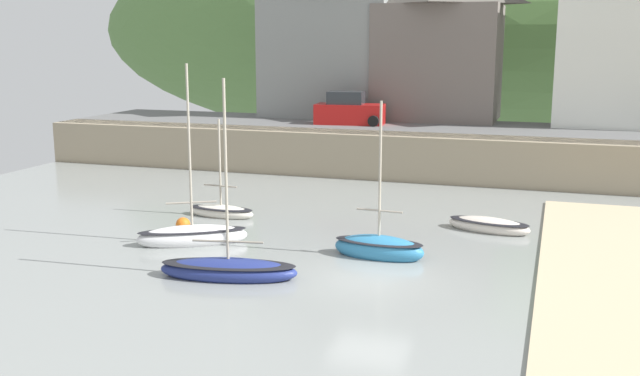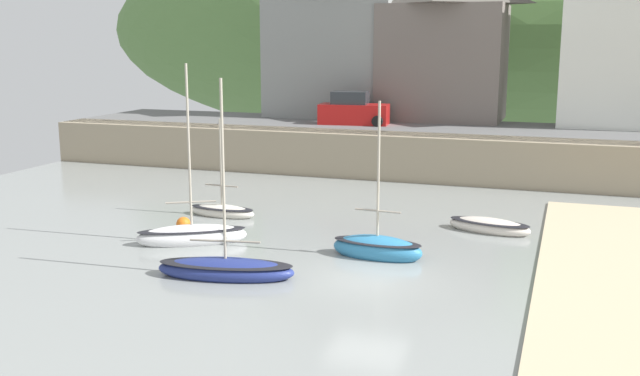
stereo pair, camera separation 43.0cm
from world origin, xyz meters
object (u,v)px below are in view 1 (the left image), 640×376
Objects in this scene: waterfront_building_left at (330,28)px; sailboat_tall_mast at (228,269)px; waterfront_building_centre at (439,43)px; fishing_boat_green at (489,225)px; dinghy_open_wooden at (221,211)px; mooring_buoy at (183,225)px; sailboat_blue_trim at (379,248)px; waterfront_building_right at (620,26)px; sailboat_far_left at (192,236)px; parked_car_near_slipway at (349,111)px.

sailboat_tall_mast is at bearing -79.43° from waterfront_building_left.
waterfront_building_centre is 2.72× the size of fishing_boat_green.
mooring_buoy is (-0.51, -2.40, -0.06)m from dinghy_open_wooden.
sailboat_blue_trim is at bearing -22.44° from dinghy_open_wooden.
dinghy_open_wooden is at bearing 157.89° from sailboat_blue_trim.
dinghy_open_wooden is 2.45m from mooring_buoy.
waterfront_building_centre is 0.83× the size of waterfront_building_right.
waterfront_building_centre is at bearing 73.39° from mooring_buoy.
sailboat_blue_trim is 0.83× the size of sailboat_far_left.
sailboat_tall_mast is at bearing -89.66° from parked_car_near_slipway.
sailboat_blue_trim is at bearing -85.44° from waterfront_building_centre.
dinghy_open_wooden is at bearing 71.76° from sailboat_far_left.
waterfront_building_right reaches higher than sailboat_far_left.
fishing_boat_green is 0.51× the size of sailboat_far_left.
sailboat_tall_mast reaches higher than dinghy_open_wooden.
waterfront_building_right is 16.39m from parked_car_near_slipway.
waterfront_building_centre is 23.60m from mooring_buoy.
sailboat_tall_mast is at bearing -77.14° from sailboat_far_left.
sailboat_tall_mast is (3.80, -7.37, 0.04)m from dinghy_open_wooden.
parked_car_near_slipway is (-9.60, 13.66, 2.98)m from fishing_boat_green.
waterfront_building_left is 24.79m from sailboat_far_left.
parked_car_near_slipway is at bearing -60.13° from waterfront_building_left.
mooring_buoy is at bearing 120.21° from sailboat_tall_mast.
sailboat_far_left is at bearing -102.14° from waterfront_building_centre.
waterfront_building_right reaches higher than waterfront_building_centre.
parked_car_near_slipway reaches higher than mooring_buoy.
sailboat_far_left is (-6.87, -0.53, -0.01)m from sailboat_blue_trim.
sailboat_blue_trim is at bearing 32.01° from sailboat_tall_mast.
sailboat_blue_trim is 8.38m from mooring_buoy.
dinghy_open_wooden reaches higher than fishing_boat_green.
dinghy_open_wooden is (-7.76, 3.72, -0.10)m from sailboat_blue_trim.
dinghy_open_wooden is at bearing 106.59° from sailboat_tall_mast.
fishing_boat_green is (12.19, -18.16, -7.86)m from waterfront_building_left.
sailboat_blue_trim is at bearing -76.80° from parked_car_near_slipway.
mooring_buoy is (-4.30, 4.97, -0.10)m from sailboat_tall_mast.
sailboat_tall_mast is at bearing -117.90° from fishing_boat_green.
waterfront_building_right reaches higher than parked_car_near_slipway.
sailboat_far_left is (2.05, -23.45, -7.76)m from waterfront_building_left.
parked_car_near_slipway is at bearing 85.48° from sailboat_tall_mast.
dinghy_open_wooden is 8.29m from sailboat_tall_mast.
sailboat_far_left reaches higher than dinghy_open_wooden.
sailboat_tall_mast is (-3.97, -3.66, -0.05)m from sailboat_blue_trim.
sailboat_blue_trim reaches higher than mooring_buoy.
waterfront_building_left is 2.64× the size of parked_car_near_slipway.
waterfront_building_right is 30.44m from sailboat_tall_mast.
sailboat_tall_mast is 4.27m from sailboat_far_left.
dinghy_open_wooden is 1.01× the size of parked_car_near_slipway.
parked_car_near_slipway is (-2.37, 22.07, 2.93)m from sailboat_tall_mast.
sailboat_far_left is (-15.51, -23.45, -7.80)m from waterfront_building_right.
sailboat_far_left is (-2.91, 3.12, 0.05)m from sailboat_tall_mast.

